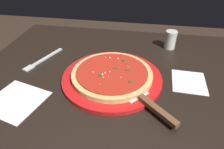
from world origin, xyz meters
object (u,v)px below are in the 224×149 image
pizza (112,74)px  fork (42,60)px  napkin_loose_left (189,82)px  parmesan_shaker (171,40)px  serving_plate (112,78)px  napkin_folded_right (16,100)px  pizza_server (147,102)px

pizza → fork: 0.29m
fork → napkin_loose_left: bearing=-94.8°
parmesan_shaker → napkin_loose_left: bearing=-168.0°
serving_plate → napkin_loose_left: serving_plate is taller
napkin_loose_left → napkin_folded_right: bearing=109.0°
napkin_loose_left → pizza: bearing=96.2°
pizza → napkin_loose_left: bearing=-83.8°
serving_plate → pizza_server: bearing=-134.0°
serving_plate → fork: size_ratio=1.81×
pizza_server → napkin_loose_left: (0.14, -0.13, -0.02)m
pizza_server → napkin_folded_right: 0.37m
pizza → pizza_server: bearing=-134.0°
pizza_server → pizza: bearing=46.0°
serving_plate → pizza_server: 0.16m
pizza_server → parmesan_shaker: size_ratio=2.55×
serving_plate → parmesan_shaker: 0.33m
pizza_server → parmesan_shaker: 0.38m
pizza_server → parmesan_shaker: (0.37, -0.09, 0.02)m
pizza_server → napkin_folded_right: pizza_server is taller
napkin_loose_left → parmesan_shaker: bearing=12.0°
serving_plate → pizza_server: pizza_server is taller
parmesan_shaker → napkin_folded_right: bearing=131.5°
pizza_server → napkin_folded_right: size_ratio=1.26×
napkin_folded_right → napkin_loose_left: (0.17, -0.51, 0.00)m
pizza_server → fork: (0.18, 0.40, -0.02)m
serving_plate → parmesan_shaker: (0.26, -0.20, 0.03)m
fork → parmesan_shaker: (0.19, -0.48, 0.04)m
pizza_server → fork: bearing=65.2°
pizza → napkin_folded_right: bearing=119.8°
serving_plate → pizza: bearing=-19.8°
serving_plate → napkin_folded_right: bearing=119.8°
napkin_loose_left → fork: 0.53m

